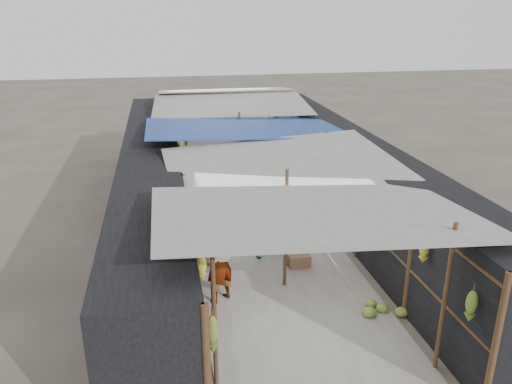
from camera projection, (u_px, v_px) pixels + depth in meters
ground at (330, 382)px, 7.89m from camera, size 80.00×80.00×0.00m
aisle_slab at (254, 221)px, 13.88m from camera, size 3.60×16.00×0.02m
stall_left at (153, 189)px, 13.02m from camera, size 1.40×15.00×2.30m
stall_right at (349, 177)px, 13.97m from camera, size 1.40×15.00×2.30m
crate_near at (298, 260)px, 11.44m from camera, size 0.51×0.41×0.30m
crate_mid at (297, 231)px, 12.95m from camera, size 0.54×0.49×0.27m
crate_back at (236, 190)px, 15.94m from camera, size 0.56×0.51×0.30m
black_basin at (281, 173)px, 17.80m from camera, size 0.59×0.59×0.18m
vendor_elderly at (219, 261)px, 9.79m from camera, size 0.78×0.74×1.80m
shopper_blue at (273, 221)px, 11.70m from camera, size 1.02×0.89×1.77m
vendor_seated at (272, 171)px, 16.84m from camera, size 0.57×0.66×0.89m
market_canopy at (253, 134)px, 13.36m from camera, size 5.62×15.20×2.77m
hanging_bananas at (248, 167)px, 13.17m from camera, size 3.95×14.15×0.79m
floor_bananas at (251, 213)px, 14.06m from camera, size 3.83×10.08×0.34m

